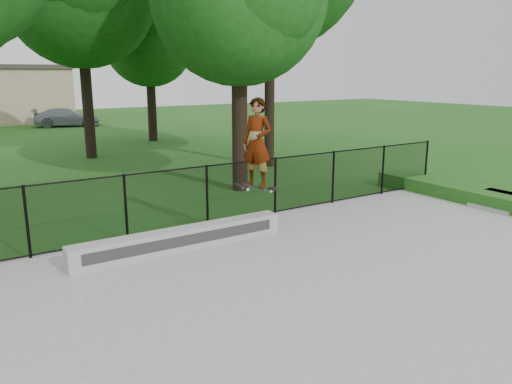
# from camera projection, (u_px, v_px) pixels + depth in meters

# --- Properties ---
(ground) EXTENTS (100.00, 100.00, 0.00)m
(ground) POSITION_uv_depth(u_px,v_px,m) (395.00, 329.00, 7.33)
(ground) COLOR #225618
(ground) RESTS_ON ground
(concrete_slab) EXTENTS (14.00, 12.00, 0.06)m
(concrete_slab) POSITION_uv_depth(u_px,v_px,m) (395.00, 327.00, 7.32)
(concrete_slab) COLOR gray
(concrete_slab) RESTS_ON ground
(grind_ledge) EXTENTS (4.67, 0.40, 0.46)m
(grind_ledge) POSITION_uv_depth(u_px,v_px,m) (182.00, 239.00, 10.44)
(grind_ledge) COLOR #B6B7B2
(grind_ledge) RESTS_ON concrete_slab
(car_c) EXTENTS (4.37, 2.75, 1.28)m
(car_c) POSITION_uv_depth(u_px,v_px,m) (67.00, 117.00, 35.27)
(car_c) COLOR gray
(car_c) RESTS_ON ground
(skater_airborne) EXTENTS (0.81, 0.83, 2.12)m
(skater_airborne) POSITION_uv_depth(u_px,v_px,m) (257.00, 144.00, 10.72)
(skater_airborne) COLOR black
(skater_airborne) RESTS_ON ground
(chainlink_fence) EXTENTS (16.06, 0.06, 1.50)m
(chainlink_fence) POSITION_uv_depth(u_px,v_px,m) (207.00, 196.00, 11.96)
(chainlink_fence) COLOR black
(chainlink_fence) RESTS_ON concrete_slab
(concrete_steps) EXTENTS (1.07, 1.20, 0.45)m
(concrete_steps) POSITION_uv_depth(u_px,v_px,m) (501.00, 203.00, 13.76)
(concrete_steps) COLOR gray
(concrete_steps) RESTS_ON ground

